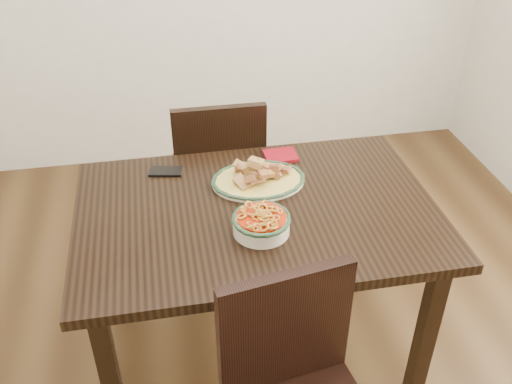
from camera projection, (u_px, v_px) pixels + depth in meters
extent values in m
plane|color=#392512|center=(260.00, 350.00, 2.49)|extent=(3.50, 3.50, 0.00)
cube|color=black|center=(257.00, 213.00, 2.09)|extent=(1.32, 0.88, 0.04)
cube|color=black|center=(111.00, 381.00, 1.93)|extent=(0.06, 0.06, 0.71)
cube|color=black|center=(426.00, 333.00, 2.11)|extent=(0.06, 0.06, 0.71)
cube|color=black|center=(114.00, 249.00, 2.50)|extent=(0.06, 0.06, 0.71)
cube|color=black|center=(362.00, 220.00, 2.67)|extent=(0.06, 0.06, 0.71)
cube|color=black|center=(217.00, 174.00, 2.87)|extent=(0.42, 0.42, 0.04)
cube|color=black|center=(246.00, 189.00, 3.16)|extent=(0.04, 0.04, 0.41)
cube|color=black|center=(184.00, 195.00, 3.11)|extent=(0.04, 0.04, 0.41)
cube|color=black|center=(256.00, 226.00, 2.88)|extent=(0.04, 0.04, 0.41)
cube|color=black|center=(189.00, 233.00, 2.83)|extent=(0.04, 0.04, 0.41)
cube|color=black|center=(220.00, 151.00, 2.58)|extent=(0.42, 0.04, 0.44)
cube|color=black|center=(285.00, 329.00, 1.71)|extent=(0.42, 0.11, 0.44)
ellipsoid|color=beige|center=(258.00, 181.00, 2.22)|extent=(0.36, 0.27, 0.02)
ellipsoid|color=gold|center=(258.00, 180.00, 2.21)|extent=(0.35, 0.26, 0.01)
torus|color=#183520|center=(258.00, 179.00, 2.21)|extent=(0.28, 0.28, 0.01)
cylinder|color=beige|center=(261.00, 225.00, 1.95)|extent=(0.20, 0.20, 0.06)
torus|color=#18351D|center=(261.00, 219.00, 1.94)|extent=(0.21, 0.21, 0.02)
cylinder|color=#9A2107|center=(261.00, 217.00, 1.93)|extent=(0.17, 0.17, 0.01)
cube|color=black|center=(166.00, 171.00, 2.28)|extent=(0.14, 0.09, 0.01)
cube|color=maroon|center=(281.00, 155.00, 2.38)|extent=(0.14, 0.11, 0.01)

